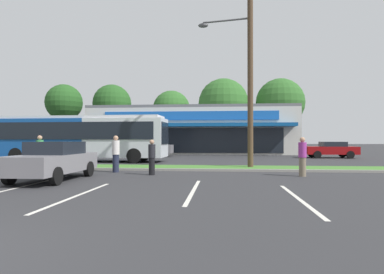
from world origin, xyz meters
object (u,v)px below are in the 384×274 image
at_px(car_1, 148,148).
at_px(car_3, 54,160).
at_px(pedestrian_by_pole, 116,154).
at_px(pedestrian_mid, 152,157).
at_px(utility_pole, 248,58).
at_px(pedestrian_far, 40,153).
at_px(pedestrian_near_bench, 302,157).
at_px(city_bus, 82,137).
at_px(car_0, 331,149).
at_px(car_5, 64,148).
at_px(car_2, 6,148).

height_order(car_1, car_3, car_1).
bearing_deg(pedestrian_by_pole, car_1, -165.69).
bearing_deg(pedestrian_mid, car_3, -58.99).
distance_m(utility_pole, pedestrian_mid, 7.64).
bearing_deg(pedestrian_far, pedestrian_near_bench, -55.28).
bearing_deg(car_1, pedestrian_by_pole, -83.29).
relative_size(car_3, pedestrian_mid, 2.82).
height_order(utility_pole, pedestrian_near_bench, utility_pole).
bearing_deg(car_1, city_bus, -114.76).
height_order(car_0, pedestrian_far, pedestrian_far).
bearing_deg(utility_pole, car_5, 144.11).
height_order(car_2, pedestrian_mid, car_2).
distance_m(car_2, pedestrian_by_pole, 20.40).
relative_size(car_1, car_5, 0.97).
height_order(pedestrian_by_pole, pedestrian_far, pedestrian_far).
xyz_separation_m(city_bus, car_1, (3.26, 7.06, -0.95)).
relative_size(car_1, pedestrian_mid, 2.77).
relative_size(car_3, pedestrian_far, 2.48).
distance_m(car_1, car_3, 17.43).
relative_size(city_bus, pedestrian_by_pole, 6.94).
bearing_deg(car_0, pedestrian_near_bench, 67.90).
bearing_deg(pedestrian_far, car_5, 64.41).
bearing_deg(city_bus, pedestrian_by_pole, -54.08).
xyz_separation_m(utility_pole, car_1, (-8.18, 11.98, -5.16)).
relative_size(city_bus, pedestrian_near_bench, 7.30).
xyz_separation_m(car_1, pedestrian_near_bench, (10.22, -15.30, 0.03)).
distance_m(city_bus, pedestrian_by_pole, 8.81).
xyz_separation_m(car_3, car_5, (-8.37, 17.24, 0.00)).
distance_m(utility_pole, car_1, 15.40).
bearing_deg(car_1, car_2, -176.96).
xyz_separation_m(pedestrian_mid, pedestrian_far, (-6.20, 1.62, 0.11)).
bearing_deg(pedestrian_mid, car_0, 138.78).
relative_size(pedestrian_near_bench, pedestrian_far, 0.94).
xyz_separation_m(car_0, pedestrian_far, (-18.68, -13.01, 0.17)).
distance_m(car_0, car_3, 23.09).
distance_m(pedestrian_near_bench, pedestrian_mid, 6.55).
height_order(city_bus, car_3, city_bus).
height_order(car_3, pedestrian_by_pole, pedestrian_by_pole).
relative_size(car_5, pedestrian_by_pole, 2.54).
height_order(car_1, pedestrian_near_bench, pedestrian_near_bench).
bearing_deg(city_bus, car_2, 149.93).
height_order(car_2, pedestrian_by_pole, pedestrian_by_pole).
bearing_deg(car_0, utility_pole, 54.80).
relative_size(car_1, pedestrian_by_pole, 2.47).
distance_m(car_2, pedestrian_near_bench, 27.87).
bearing_deg(city_bus, pedestrian_mid, -48.36).
xyz_separation_m(car_0, pedestrian_near_bench, (-5.93, -14.62, 0.11)).
bearing_deg(pedestrian_by_pole, car_2, -124.14).
distance_m(city_bus, car_2, 12.12).
relative_size(car_0, pedestrian_near_bench, 2.55).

